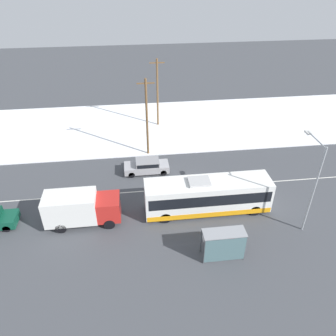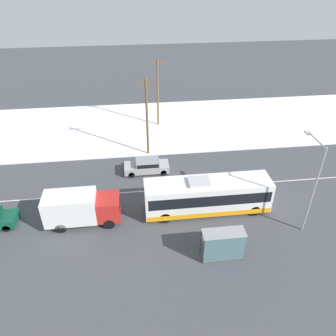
# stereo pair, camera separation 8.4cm
# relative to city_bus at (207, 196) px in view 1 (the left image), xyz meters

# --- Properties ---
(ground_plane) EXTENTS (120.00, 120.00, 0.00)m
(ground_plane) POSITION_rel_city_bus_xyz_m (-1.42, 3.38, -1.60)
(ground_plane) COLOR #424449
(snow_lot) EXTENTS (80.00, 15.10, 0.12)m
(snow_lot) POSITION_rel_city_bus_xyz_m (-1.42, 17.37, -1.54)
(snow_lot) COLOR white
(snow_lot) RESTS_ON ground_plane
(lane_marking_center) EXTENTS (60.00, 0.12, 0.00)m
(lane_marking_center) POSITION_rel_city_bus_xyz_m (-1.42, 3.38, -1.59)
(lane_marking_center) COLOR silver
(lane_marking_center) RESTS_ON ground_plane
(city_bus) EXTENTS (10.76, 2.57, 3.27)m
(city_bus) POSITION_rel_city_bus_xyz_m (0.00, 0.00, 0.00)
(city_bus) COLOR white
(city_bus) RESTS_ON ground_plane
(box_truck) EXTENTS (6.10, 2.30, 2.87)m
(box_truck) POSITION_rel_city_bus_xyz_m (-10.67, -0.28, -0.01)
(box_truck) COLOR silver
(box_truck) RESTS_ON ground_plane
(sedan_car) EXTENTS (4.55, 1.80, 1.42)m
(sedan_car) POSITION_rel_city_bus_xyz_m (-4.79, 6.63, -0.82)
(sedan_car) COLOR #9E9EA3
(sedan_car) RESTS_ON ground_plane
(pedestrian_at_stop) EXTENTS (0.62, 0.28, 1.72)m
(pedestrian_at_stop) POSITION_rel_city_bus_xyz_m (0.93, -4.36, -0.54)
(pedestrian_at_stop) COLOR #23232D
(pedestrian_at_stop) RESTS_ON ground_plane
(bus_shelter) EXTENTS (3.11, 1.20, 2.40)m
(bus_shelter) POSITION_rel_city_bus_xyz_m (-0.01, -5.57, 0.08)
(bus_shelter) COLOR gray
(bus_shelter) RESTS_ON ground_plane
(streetlamp) EXTENTS (0.36, 3.02, 7.78)m
(streetlamp) POSITION_rel_city_bus_xyz_m (7.29, -2.77, 3.34)
(streetlamp) COLOR #9EA3A8
(streetlamp) RESTS_ON ground_plane
(utility_pole_roadside) EXTENTS (1.80, 0.24, 8.69)m
(utility_pole_roadside) POSITION_rel_city_bus_xyz_m (-4.41, 10.25, 2.94)
(utility_pole_roadside) COLOR brown
(utility_pole_roadside) RESTS_ON ground_plane
(utility_pole_snowlot) EXTENTS (1.80, 0.24, 8.65)m
(utility_pole_snowlot) POSITION_rel_city_bus_xyz_m (-2.60, 17.51, 2.92)
(utility_pole_snowlot) COLOR brown
(utility_pole_snowlot) RESTS_ON ground_plane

